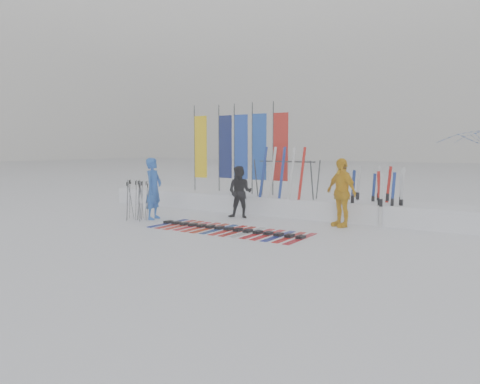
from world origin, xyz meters
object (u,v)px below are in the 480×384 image
Objects in this scene: person_blue at (154,189)px; ski_rack at (287,174)px; ski_row at (228,229)px; person_yellow at (341,192)px; person_black at (240,192)px.

ski_rack is (3.21, 2.79, 0.43)m from person_blue.
ski_row is 3.47m from ski_rack.
person_blue is at bearing 172.48° from ski_row.
person_yellow reaches higher than ski_row.
person_blue is 0.98× the size of person_yellow.
person_black is 2.36m from ski_row.
person_blue is 4.28m from ski_rack.
person_yellow reaches higher than person_black.
person_yellow is (3.26, 0.21, 0.15)m from person_black.
ski_row is (0.91, -2.03, -0.79)m from person_black.
person_blue reaches higher than ski_rack.
ski_row is (-2.35, -2.24, -0.94)m from person_yellow.
person_black is at bearing -66.87° from person_blue.
person_yellow is 0.44× the size of ski_row.
person_blue reaches higher than ski_row.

